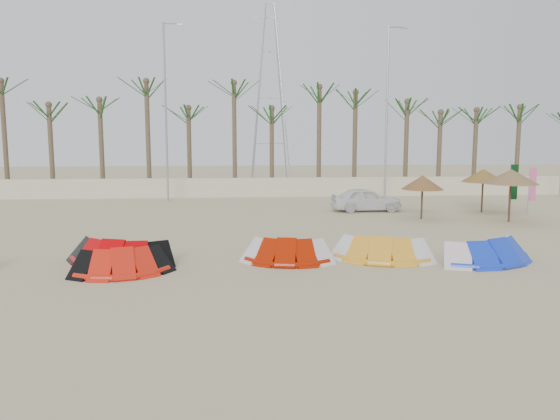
{
  "coord_description": "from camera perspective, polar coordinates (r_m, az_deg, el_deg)",
  "views": [
    {
      "loc": [
        -1.67,
        -14.82,
        4.19
      ],
      "look_at": [
        0.0,
        6.0,
        1.3
      ],
      "focal_mm": 35.0,
      "sensor_mm": 36.0,
      "label": 1
    }
  ],
  "objects": [
    {
      "name": "parasol_mid",
      "position": [
        28.42,
        23.0,
        3.23
      ],
      "size": [
        2.55,
        2.55,
        2.55
      ],
      "color": "#4C331E",
      "rests_on": "ground"
    },
    {
      "name": "kite_red_right",
      "position": [
        18.22,
        0.66,
        -4.08
      ],
      "size": [
        3.2,
        2.01,
        0.9
      ],
      "color": "#A11600",
      "rests_on": "ground"
    },
    {
      "name": "kite_blue",
      "position": [
        19.56,
        20.62,
        -3.74
      ],
      "size": [
        4.07,
        2.78,
        0.9
      ],
      "color": "blue",
      "rests_on": "ground"
    },
    {
      "name": "palm_line",
      "position": [
        38.46,
        -1.12,
        11.23
      ],
      "size": [
        52.0,
        4.0,
        7.7
      ],
      "color": "brown",
      "rests_on": "ground"
    },
    {
      "name": "parasol_right",
      "position": [
        31.47,
        20.47,
        3.39
      ],
      "size": [
        2.3,
        2.3,
        2.36
      ],
      "color": "#4C331E",
      "rests_on": "ground"
    },
    {
      "name": "pylon",
      "position": [
        43.1,
        -1.02,
        2.29
      ],
      "size": [
        3.0,
        3.0,
        14.0
      ],
      "primitive_type": null,
      "color": "#A5A8AD",
      "rests_on": "ground"
    },
    {
      "name": "kite_red_mid",
      "position": [
        17.39,
        -15.96,
        -4.96
      ],
      "size": [
        3.26,
        2.16,
        0.9
      ],
      "color": "red",
      "rests_on": "ground"
    },
    {
      "name": "kite_red_left",
      "position": [
        18.9,
        -16.29,
        -3.94
      ],
      "size": [
        3.97,
        2.5,
        0.9
      ],
      "color": "#C60003",
      "rests_on": "ground"
    },
    {
      "name": "kite_orange",
      "position": [
        18.83,
        10.32,
        -3.8
      ],
      "size": [
        3.65,
        2.44,
        0.9
      ],
      "color": "gold",
      "rests_on": "ground"
    },
    {
      "name": "flag_pink",
      "position": [
        31.22,
        24.84,
        2.31
      ],
      "size": [
        0.45,
        0.09,
        2.63
      ],
      "color": "#A5A8AD",
      "rests_on": "ground"
    },
    {
      "name": "flag_green",
      "position": [
        30.95,
        23.15,
        2.57
      ],
      "size": [
        0.45,
        0.04,
        2.81
      ],
      "color": "#A5A8AD",
      "rests_on": "ground"
    },
    {
      "name": "ground",
      "position": [
        15.49,
        1.8,
        -7.82
      ],
      "size": [
        120.0,
        120.0,
        0.0
      ],
      "primitive_type": "plane",
      "color": "tan",
      "rests_on": "ground"
    },
    {
      "name": "lamp_b",
      "position": [
        35.12,
        -11.8,
        10.29
      ],
      "size": [
        1.25,
        0.14,
        11.0
      ],
      "color": "#A5A8AD",
      "rests_on": "ground"
    },
    {
      "name": "car",
      "position": [
        30.43,
        8.98,
        1.1
      ],
      "size": [
        3.87,
        1.65,
        1.3
      ],
      "primitive_type": "imported",
      "rotation": [
        0.0,
        0.0,
        1.6
      ],
      "color": "white",
      "rests_on": "ground"
    },
    {
      "name": "lamp_c",
      "position": [
        36.18,
        11.15,
        10.23
      ],
      "size": [
        1.25,
        0.14,
        11.0
      ],
      "color": "#A5A8AD",
      "rests_on": "ground"
    },
    {
      "name": "parasol_left",
      "position": [
        28.02,
        14.67,
        2.8
      ],
      "size": [
        2.09,
        2.09,
        2.19
      ],
      "color": "#4C331E",
      "rests_on": "ground"
    },
    {
      "name": "boundary_wall",
      "position": [
        37.02,
        -1.99,
        2.38
      ],
      "size": [
        60.0,
        0.3,
        1.3
      ],
      "primitive_type": "cube",
      "color": "beige",
      "rests_on": "ground"
    }
  ]
}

